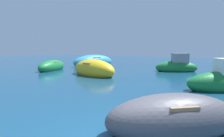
{
  "coord_description": "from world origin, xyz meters",
  "views": [
    {
      "loc": [
        1.31,
        -3.77,
        2.12
      ],
      "look_at": [
        -5.43,
        10.74,
        0.31
      ],
      "focal_mm": 30.02,
      "sensor_mm": 36.0,
      "label": 1
    }
  ],
  "objects_px": {
    "moored_boat_1": "(93,62)",
    "moored_boat_8": "(173,118)",
    "moored_boat_2": "(94,70)",
    "moored_boat_5": "(177,66)",
    "moored_boat_3": "(52,67)"
  },
  "relations": [
    {
      "from": "moored_boat_2",
      "to": "moored_boat_8",
      "type": "bearing_deg",
      "value": 152.21
    },
    {
      "from": "moored_boat_1",
      "to": "moored_boat_5",
      "type": "distance_m",
      "value": 9.17
    },
    {
      "from": "moored_boat_1",
      "to": "moored_boat_2",
      "type": "xyz_separation_m",
      "value": [
        3.6,
        -6.1,
        -0.03
      ]
    },
    {
      "from": "moored_boat_3",
      "to": "moored_boat_5",
      "type": "distance_m",
      "value": 11.38
    },
    {
      "from": "moored_boat_1",
      "to": "moored_boat_2",
      "type": "distance_m",
      "value": 7.08
    },
    {
      "from": "moored_boat_2",
      "to": "moored_boat_5",
      "type": "relative_size",
      "value": 1.18
    },
    {
      "from": "moored_boat_3",
      "to": "moored_boat_1",
      "type": "bearing_deg",
      "value": 152.55
    },
    {
      "from": "moored_boat_1",
      "to": "moored_boat_8",
      "type": "xyz_separation_m",
      "value": [
        10.32,
        -13.62,
        -0.11
      ]
    },
    {
      "from": "moored_boat_3",
      "to": "moored_boat_8",
      "type": "height_order",
      "value": "moored_boat_8"
    },
    {
      "from": "moored_boat_2",
      "to": "moored_boat_8",
      "type": "distance_m",
      "value": 10.09
    },
    {
      "from": "moored_boat_3",
      "to": "moored_boat_8",
      "type": "distance_m",
      "value": 14.71
    },
    {
      "from": "moored_boat_3",
      "to": "moored_boat_8",
      "type": "bearing_deg",
      "value": 44.0
    },
    {
      "from": "moored_boat_1",
      "to": "moored_boat_5",
      "type": "height_order",
      "value": "moored_boat_5"
    },
    {
      "from": "moored_boat_1",
      "to": "moored_boat_5",
      "type": "xyz_separation_m",
      "value": [
        9.11,
        -1.03,
        -0.02
      ]
    },
    {
      "from": "moored_boat_5",
      "to": "moored_boat_8",
      "type": "bearing_deg",
      "value": 74.72
    }
  ]
}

